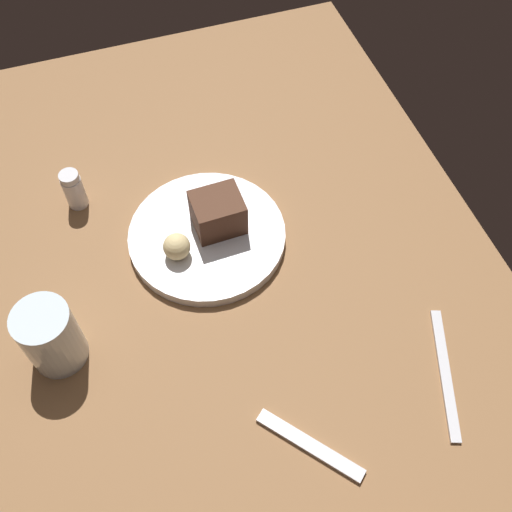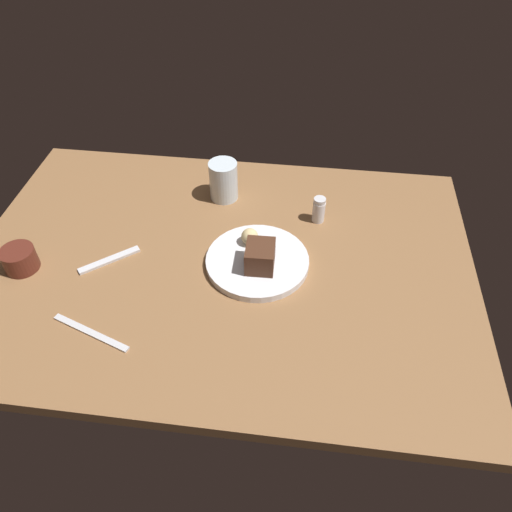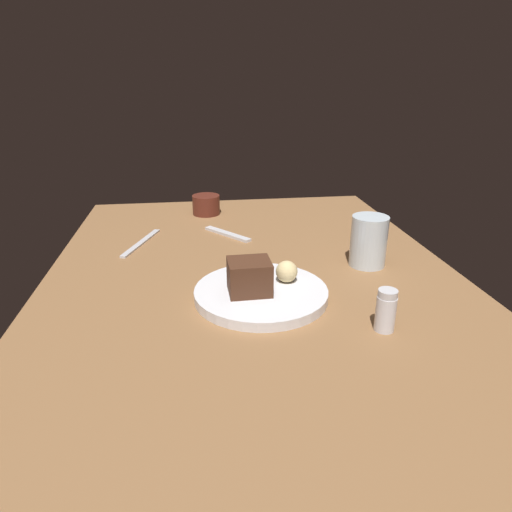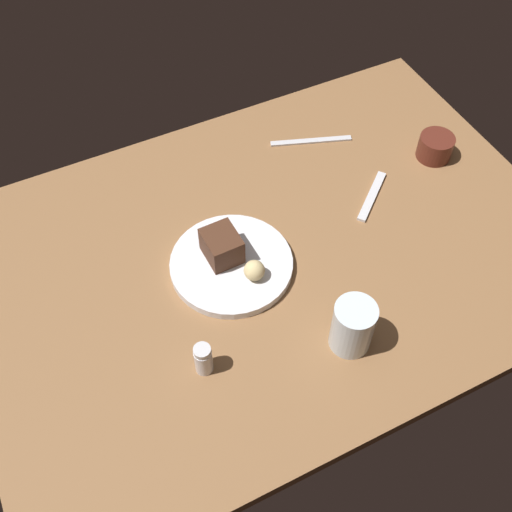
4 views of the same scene
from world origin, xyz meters
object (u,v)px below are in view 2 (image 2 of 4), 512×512
at_px(dessert_plate, 257,263).
at_px(coffee_cup, 20,259).
at_px(dessert_spoon, 109,260).
at_px(chocolate_cake_slice, 260,256).
at_px(butter_knife, 91,333).
at_px(water_glass, 223,181).
at_px(bread_roll, 250,237).
at_px(salt_shaker, 319,210).

height_order(dessert_plate, coffee_cup, coffee_cup).
distance_m(coffee_cup, dessert_spoon, 0.20).
bearing_deg(chocolate_cake_slice, butter_knife, -145.79).
bearing_deg(water_glass, butter_knife, -111.79).
relative_size(dessert_plate, butter_knife, 1.28).
distance_m(chocolate_cake_slice, bread_roll, 0.08).
distance_m(water_glass, dessert_spoon, 0.37).
distance_m(salt_shaker, butter_knife, 0.62).
relative_size(dessert_plate, salt_shaker, 3.45).
height_order(coffee_cup, dessert_spoon, coffee_cup).
xyz_separation_m(chocolate_cake_slice, water_glass, (-0.13, 0.27, 0.01)).
distance_m(coffee_cup, butter_knife, 0.28).
height_order(chocolate_cake_slice, coffee_cup, chocolate_cake_slice).
bearing_deg(dessert_spoon, coffee_cup, 153.68).
bearing_deg(salt_shaker, water_glass, 165.38).
distance_m(bread_roll, dessert_spoon, 0.34).
distance_m(dessert_plate, salt_shaker, 0.23).
xyz_separation_m(dessert_plate, coffee_cup, (-0.55, -0.08, 0.02)).
bearing_deg(salt_shaker, dessert_plate, -126.57).
xyz_separation_m(dessert_plate, salt_shaker, (0.14, 0.18, 0.03)).
xyz_separation_m(coffee_cup, butter_knife, (0.23, -0.16, -0.03)).
height_order(dessert_plate, salt_shaker, salt_shaker).
bearing_deg(chocolate_cake_slice, water_glass, 116.04).
relative_size(chocolate_cake_slice, water_glass, 0.69).
xyz_separation_m(salt_shaker, coffee_cup, (-0.68, -0.26, -0.01)).
bearing_deg(butter_knife, coffee_cup, 164.00).
bearing_deg(bread_roll, salt_shaker, 38.31).
height_order(water_glass, dessert_spoon, water_glass).
distance_m(dessert_plate, water_glass, 0.28).
bearing_deg(bread_roll, dessert_plate, -65.91).
distance_m(chocolate_cake_slice, water_glass, 0.30).
relative_size(coffee_cup, butter_knife, 0.41).
bearing_deg(dessert_plate, chocolate_cake_slice, -63.39).
xyz_separation_m(bread_roll, butter_knife, (-0.29, -0.30, -0.04)).
bearing_deg(bread_roll, water_glass, 116.54).
bearing_deg(coffee_cup, water_glass, 37.68).
xyz_separation_m(bread_roll, coffee_cup, (-0.52, -0.13, -0.01)).
relative_size(water_glass, coffee_cup, 1.37).
bearing_deg(dessert_plate, salt_shaker, 53.43).
bearing_deg(chocolate_cake_slice, salt_shaker, 57.77).
bearing_deg(salt_shaker, chocolate_cake_slice, -122.23).
height_order(dessert_plate, butter_knife, dessert_plate).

